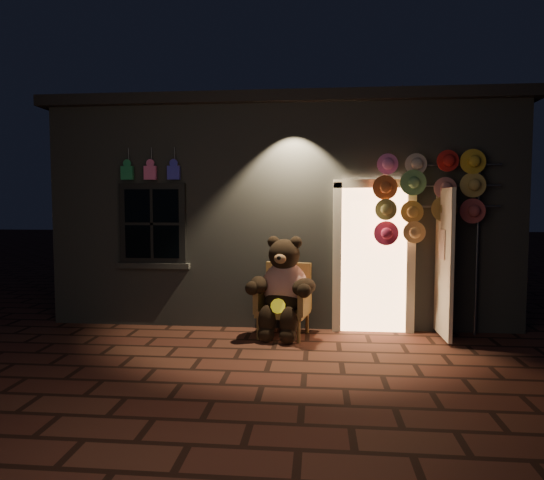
# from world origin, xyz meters

# --- Properties ---
(ground) EXTENTS (60.00, 60.00, 0.00)m
(ground) POSITION_xyz_m (0.00, 0.00, 0.00)
(ground) COLOR #522B1F
(ground) RESTS_ON ground
(shop_building) EXTENTS (7.30, 5.95, 3.51)m
(shop_building) POSITION_xyz_m (0.00, 3.99, 1.74)
(shop_building) COLOR slate
(shop_building) RESTS_ON ground
(wicker_armchair) EXTENTS (0.79, 0.74, 1.01)m
(wicker_armchair) POSITION_xyz_m (0.10, 1.14, 0.50)
(wicker_armchair) COLOR olive
(wicker_armchair) RESTS_ON ground
(teddy_bear) EXTENTS (1.00, 0.86, 1.40)m
(teddy_bear) POSITION_xyz_m (0.08, 1.01, 0.69)
(teddy_bear) COLOR #A92412
(teddy_bear) RESTS_ON ground
(hat_rack) EXTENTS (1.71, 0.22, 2.59)m
(hat_rack) POSITION_xyz_m (2.05, 1.28, 1.98)
(hat_rack) COLOR #59595E
(hat_rack) RESTS_ON ground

